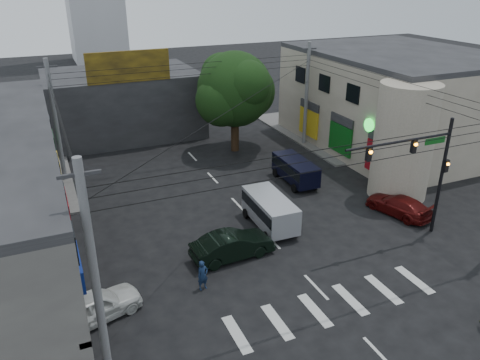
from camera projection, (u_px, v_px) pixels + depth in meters
ground at (287, 257)px, 26.13m from camera, size 160.00×160.00×0.00m
sidewalk_far_right at (357, 127)px, 47.74m from camera, size 16.00×16.00×0.15m
building_right at (396, 101)px, 41.96m from camera, size 14.00×18.00×8.00m
corner_column at (403, 142)px, 31.87m from camera, size 4.00×4.00×8.00m
building_far at (123, 103)px, 45.25m from camera, size 14.00×10.00×6.00m
billboard at (128, 67)px, 39.40m from camera, size 7.00×0.30×2.60m
street_tree at (235, 90)px, 39.62m from camera, size 6.40×6.40×8.70m
traffic_gantry at (422, 162)px, 26.18m from camera, size 7.10×0.35×7.20m
utility_pole_near_left at (95, 277)px, 16.67m from camera, size 0.32×0.32×9.20m
utility_pole_far_left at (56, 123)px, 33.86m from camera, size 0.32×0.32×9.20m
utility_pole_far_right at (306, 95)px, 41.50m from camera, size 0.32×0.32×9.20m
dark_sedan at (232, 245)px, 25.80m from camera, size 2.19×4.85×1.53m
white_compact at (95, 306)px, 21.18m from camera, size 4.12×5.24×1.46m
maroon_sedan at (398, 205)px, 30.53m from camera, size 3.93×5.32×1.29m
silver_minivan at (270, 212)px, 28.91m from camera, size 4.70×2.18×1.97m
navy_van at (295, 171)px, 35.05m from camera, size 4.62×1.94×1.82m
traffic_officer at (203, 275)px, 23.19m from camera, size 0.72×0.59×1.60m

